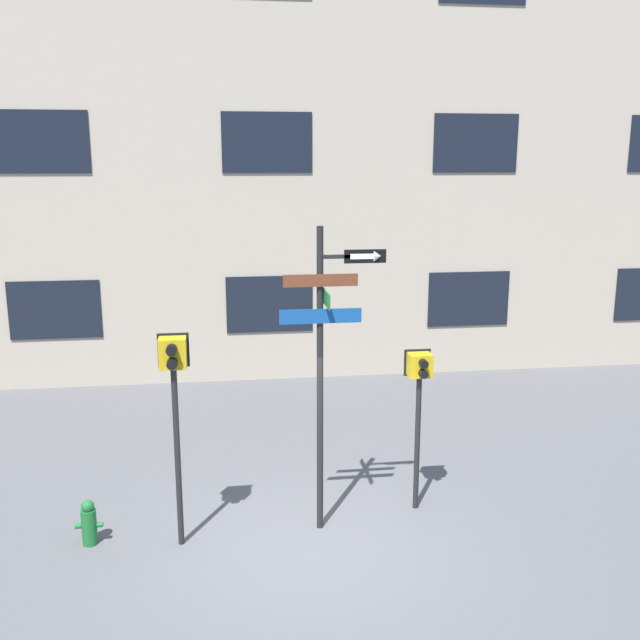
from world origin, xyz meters
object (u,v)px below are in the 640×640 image
at_px(pedestrian_signal_left, 174,382).
at_px(fire_hydrant, 89,523).
at_px(street_sign_pole, 325,352).
at_px(pedestrian_signal_right, 419,387).

relative_size(pedestrian_signal_left, fire_hydrant, 4.55).
bearing_deg(street_sign_pole, fire_hydrant, -179.68).
height_order(street_sign_pole, pedestrian_signal_left, street_sign_pole).
distance_m(pedestrian_signal_right, fire_hydrant, 4.93).
distance_m(street_sign_pole, fire_hydrant, 3.93).
bearing_deg(pedestrian_signal_right, pedestrian_signal_left, -170.49).
relative_size(pedestrian_signal_left, pedestrian_signal_right, 1.20).
bearing_deg(fire_hydrant, street_sign_pole, 0.32).
bearing_deg(street_sign_pole, pedestrian_signal_left, -174.79).
height_order(pedestrian_signal_right, fire_hydrant, pedestrian_signal_right).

